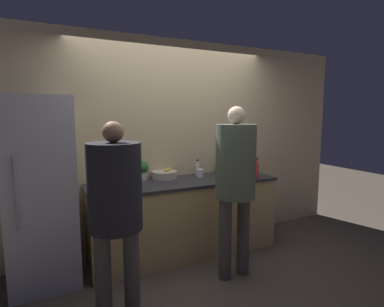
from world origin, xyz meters
The scene contains 12 objects.
ground_plane centered at (0.00, 0.00, 0.00)m, with size 14.00×14.00×0.00m, color #4C4238.
wall_back centered at (0.00, 0.72, 1.30)m, with size 5.20×0.06×2.60m.
counter centered at (0.00, 0.39, 0.45)m, with size 2.25×0.70×0.90m.
refrigerator centered at (-1.52, 0.38, 0.93)m, with size 0.62×0.67×1.85m.
person_left centered at (-0.98, -0.52, 1.01)m, with size 0.42×0.42×1.63m.
person_center centered at (0.25, -0.34, 1.08)m, with size 0.40×0.40×1.76m.
fruit_bowl centered at (-0.17, 0.59, 0.95)m, with size 0.31×0.31×0.13m.
utensil_crock centered at (0.63, 0.61, 0.97)m, with size 0.10×0.10×0.25m.
bottle_clear centered at (0.28, 0.58, 0.98)m, with size 0.07×0.07×0.20m.
bottle_red centered at (0.90, 0.16, 1.00)m, with size 0.05×0.05×0.25m.
cup_white centered at (0.27, 0.47, 0.95)m, with size 0.09×0.09×0.10m.
potted_plant centered at (-0.43, 0.64, 1.02)m, with size 0.15×0.15×0.23m.
Camera 1 is at (-1.41, -2.82, 1.67)m, focal length 28.00 mm.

